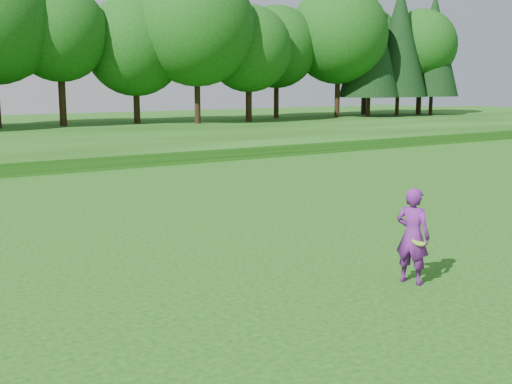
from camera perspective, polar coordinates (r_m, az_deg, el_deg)
ground at (r=10.87m, az=5.69°, el=-11.03°), size 140.00×140.00×0.00m
walking_path at (r=28.89m, az=-19.80°, el=1.61°), size 130.00×1.60×0.04m
woman at (r=12.68m, az=13.76°, el=-3.80°), size 0.64×0.79×1.87m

